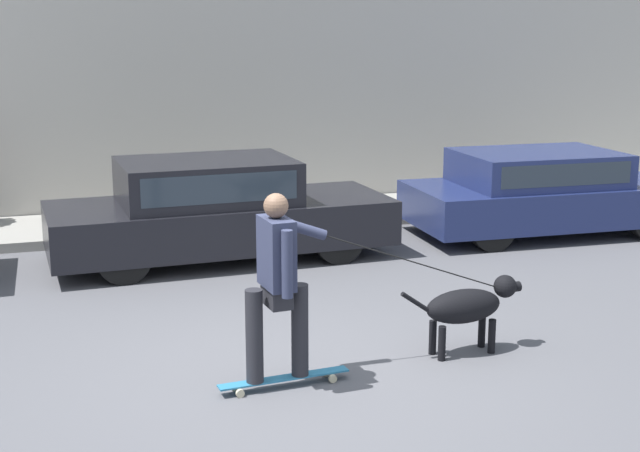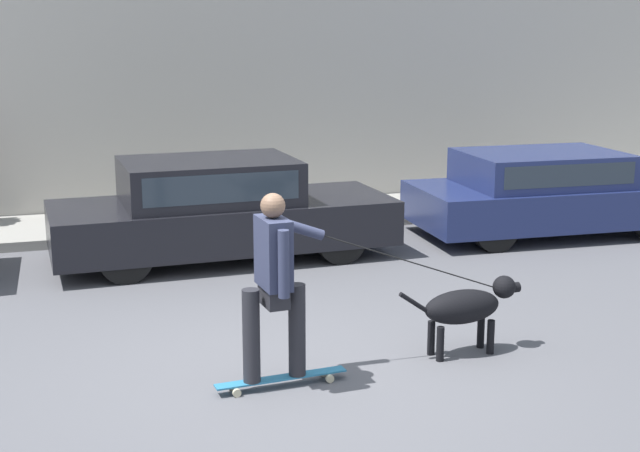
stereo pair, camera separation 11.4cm
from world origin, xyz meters
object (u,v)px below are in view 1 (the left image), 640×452
Objects in this scene: dog at (468,306)px; skateboarder at (279,280)px; parked_car_1 at (217,212)px; parked_car_2 at (543,193)px.

dog is 0.44× the size of skateboarder.
dog is (1.51, -4.08, -0.18)m from parked_car_1.
parked_car_2 reaches higher than dog.
parked_car_2 is at bearing 35.67° from skateboarder.
parked_car_1 is at bearing 80.98° from skateboarder.
parked_car_2 is at bearing -1.87° from parked_car_1.
parked_car_1 is 1.10× the size of parked_car_2.
parked_car_1 reaches higher than dog.
parked_car_2 is 6.76m from skateboarder.
parked_car_2 is 5.25m from dog.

